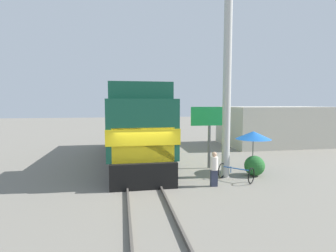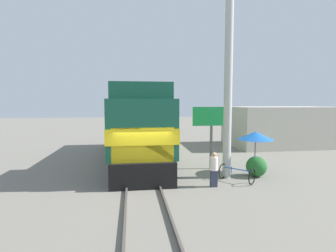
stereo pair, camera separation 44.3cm
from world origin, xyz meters
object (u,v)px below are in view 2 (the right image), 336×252
Objects in this scene: vendor_umbrella at (256,136)px; person_bystander at (214,168)px; bicycle at (237,174)px; locomotive at (139,128)px; utility_pole at (229,55)px; billboard_sign at (211,121)px.

person_bystander is at bearing -147.46° from vendor_umbrella.
bicycle is at bearing -141.23° from vendor_umbrella.
locomotive is 8.35× the size of person_bystander.
utility_pole is at bearing 51.13° from person_bystander.
locomotive is 7.87× the size of bicycle.
utility_pole reaches higher than billboard_sign.
billboard_sign is at bearing 144.24° from vendor_umbrella.
locomotive is 7.50m from utility_pole.
utility_pole reaches higher than locomotive.
utility_pole is 3.40× the size of billboard_sign.
utility_pole is at bearing -48.18° from locomotive.
billboard_sign reaches higher than person_bystander.
vendor_umbrella is 1.44× the size of person_bystander.
vendor_umbrella is at bearing 13.84° from utility_pole.
person_bystander reaches higher than bicycle.
bicycle is at bearing -74.99° from utility_pole.
locomotive is 5.82× the size of vendor_umbrella.
utility_pole is 5.34× the size of vendor_umbrella.
vendor_umbrella is 2.54m from bicycle.
locomotive is at bearing -93.12° from bicycle.
person_bystander is at bearing -17.72° from bicycle.
utility_pole is 7.22× the size of bicycle.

